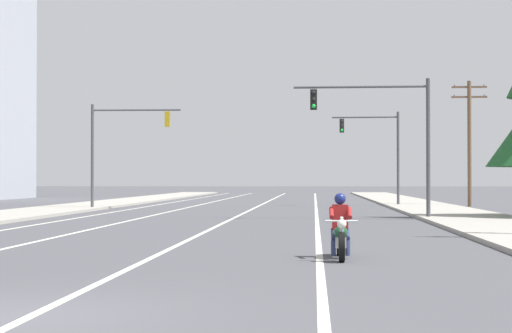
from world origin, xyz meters
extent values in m
plane|color=#47474C|center=(0.00, 0.00, 0.00)|extent=(400.00, 400.00, 0.00)
cube|color=beige|center=(0.17, 45.00, 0.00)|extent=(0.16, 100.00, 0.01)
cube|color=beige|center=(-4.05, 45.00, 0.00)|extent=(0.16, 100.00, 0.01)
cube|color=beige|center=(3.95, 45.00, 0.00)|extent=(0.16, 100.00, 0.01)
cube|color=beige|center=(-6.97, 45.00, 0.00)|extent=(0.16, 100.00, 0.01)
cube|color=#9E998E|center=(10.63, 40.00, 0.07)|extent=(4.40, 110.00, 0.14)
cube|color=#9E998E|center=(-10.63, 40.00, 0.07)|extent=(4.40, 110.00, 0.14)
cylinder|color=black|center=(4.42, 7.39, 0.32)|extent=(0.12, 0.64, 0.64)
cylinder|color=black|center=(4.42, 8.94, 0.32)|extent=(0.12, 0.64, 0.64)
cylinder|color=silver|center=(4.42, 7.49, 0.64)|extent=(0.07, 0.33, 0.68)
sphere|color=white|center=(4.42, 7.34, 0.82)|extent=(0.20, 0.20, 0.20)
cylinder|color=silver|center=(4.42, 7.54, 0.87)|extent=(0.70, 0.04, 0.04)
ellipsoid|color=#143D23|center=(4.42, 8.04, 0.60)|extent=(0.32, 0.56, 0.28)
cube|color=silver|center=(4.42, 8.16, 0.37)|extent=(0.24, 0.44, 0.24)
cube|color=black|center=(4.42, 8.48, 0.54)|extent=(0.28, 0.52, 0.12)
cube|color=#143D23|center=(4.42, 8.89, 0.62)|extent=(0.20, 0.36, 0.08)
cylinder|color=silver|center=(4.28, 8.56, 0.30)|extent=(0.08, 0.55, 0.08)
cube|color=maroon|center=(4.42, 8.44, 0.92)|extent=(0.36, 0.24, 0.56)
sphere|color=navy|center=(4.42, 8.42, 1.33)|extent=(0.26, 0.26, 0.26)
cylinder|color=navy|center=(4.56, 8.30, 0.54)|extent=(0.14, 0.44, 0.30)
cylinder|color=navy|center=(4.58, 8.12, 0.24)|extent=(0.11, 0.16, 0.35)
cylinder|color=maroon|center=(4.62, 8.18, 1.02)|extent=(0.10, 0.52, 0.27)
cylinder|color=navy|center=(4.28, 8.30, 0.54)|extent=(0.14, 0.44, 0.30)
cylinder|color=navy|center=(4.26, 8.12, 0.24)|extent=(0.11, 0.16, 0.35)
cylinder|color=maroon|center=(4.22, 8.18, 1.02)|extent=(0.10, 0.52, 0.27)
cylinder|color=#47474C|center=(8.82, 26.42, 3.10)|extent=(0.18, 0.18, 6.20)
cylinder|color=#47474C|center=(5.88, 26.44, 5.85)|extent=(5.89, 0.15, 0.11)
cube|color=black|center=(3.81, 26.45, 5.30)|extent=(0.30, 0.24, 0.90)
sphere|color=black|center=(3.81, 26.30, 5.60)|extent=(0.18, 0.18, 0.18)
sphere|color=black|center=(3.81, 26.30, 5.30)|extent=(0.18, 0.18, 0.18)
sphere|color=green|center=(3.81, 26.30, 5.00)|extent=(0.18, 0.18, 0.18)
cylinder|color=#47474C|center=(-9.22, 37.84, 3.10)|extent=(0.18, 0.18, 6.20)
cylinder|color=#47474C|center=(-6.60, 37.90, 5.85)|extent=(5.23, 0.23, 0.11)
cube|color=#B79319|center=(-4.77, 37.94, 5.30)|extent=(0.31, 0.25, 0.90)
sphere|color=black|center=(-4.77, 38.10, 5.60)|extent=(0.18, 0.18, 0.18)
sphere|color=black|center=(-4.77, 38.10, 5.30)|extent=(0.18, 0.18, 0.18)
sphere|color=green|center=(-4.77, 38.10, 5.00)|extent=(0.18, 0.18, 0.18)
cylinder|color=#47474C|center=(9.32, 44.52, 3.10)|extent=(0.18, 0.18, 6.20)
cylinder|color=#47474C|center=(7.17, 44.60, 5.85)|extent=(4.31, 0.27, 0.11)
cube|color=black|center=(5.66, 44.65, 5.30)|extent=(0.31, 0.25, 0.90)
sphere|color=black|center=(5.65, 44.49, 5.60)|extent=(0.18, 0.18, 0.18)
sphere|color=black|center=(5.65, 44.49, 5.30)|extent=(0.18, 0.18, 0.18)
sphere|color=green|center=(5.65, 44.49, 5.00)|extent=(0.18, 0.18, 0.18)
cylinder|color=brown|center=(13.94, 44.63, 4.10)|extent=(0.26, 0.26, 8.19)
cube|color=brown|center=(13.94, 44.63, 7.79)|extent=(2.26, 0.12, 0.12)
cylinder|color=slate|center=(12.99, 44.63, 7.89)|extent=(0.08, 0.08, 0.12)
cylinder|color=slate|center=(14.89, 44.63, 7.89)|extent=(0.08, 0.08, 0.12)
cube|color=brown|center=(13.94, 44.63, 7.14)|extent=(2.30, 0.12, 0.12)
cylinder|color=slate|center=(12.97, 44.63, 7.24)|extent=(0.08, 0.08, 0.12)
cylinder|color=slate|center=(14.91, 44.63, 7.24)|extent=(0.08, 0.08, 0.12)
camera|label=1|loc=(3.83, -10.55, 1.77)|focal=58.63mm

